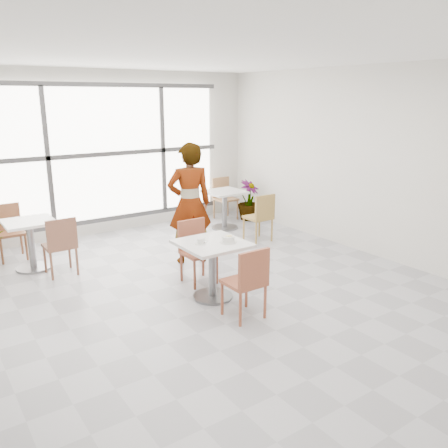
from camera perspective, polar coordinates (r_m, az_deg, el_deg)
floor at (r=6.22m, az=-1.59°, el=-8.31°), size 7.00×7.00×0.00m
ceiling at (r=5.71m, az=-1.83°, el=20.43°), size 7.00×7.00×0.00m
wall_back at (r=8.89m, az=-14.23°, el=8.50°), size 6.00×0.00×6.00m
wall_right at (r=7.81m, az=17.25°, el=7.37°), size 0.00×7.00×7.00m
window at (r=8.83m, az=-14.08°, el=8.46°), size 4.60×0.07×2.52m
main_table at (r=5.84m, az=-1.45°, el=-4.40°), size 0.80×0.80×0.75m
chair_near at (r=5.29m, az=3.01°, el=-6.82°), size 0.42×0.42×0.87m
chair_far at (r=6.40m, az=-3.54°, el=-2.83°), size 0.42×0.42×0.87m
oatmeal_bowl at (r=5.74m, az=0.53°, el=-1.87°), size 0.21×0.21×0.09m
coffee_cup at (r=5.70m, az=-2.94°, el=-2.18°), size 0.16×0.13×0.07m
person at (r=7.05m, az=-4.28°, el=2.53°), size 0.78×0.62×1.87m
bg_table_left at (r=7.42m, az=-22.88°, el=-1.58°), size 0.70×0.70×0.75m
bg_table_right at (r=8.99m, az=0.08°, el=2.48°), size 0.70×0.70×0.75m
bg_chair_left_near at (r=6.97m, az=-19.61°, el=-2.19°), size 0.42×0.42×0.87m
bg_chair_left_far at (r=8.07m, az=-25.16°, el=-0.42°), size 0.42×0.42×0.87m
bg_chair_right_near at (r=8.15m, az=4.61°, el=1.17°), size 0.42×0.42×0.87m
bg_chair_right_far at (r=9.75m, az=-0.07°, el=3.59°), size 0.42×0.42×0.87m
plant_right at (r=9.67m, az=3.12°, el=2.97°), size 0.61×0.61×0.84m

